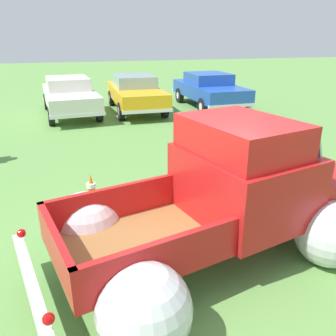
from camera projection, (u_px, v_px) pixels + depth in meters
The scene contains 7 objects.
ground_plane at pixel (202, 257), 4.84m from camera, with size 80.00×80.00×0.00m, color #609347.
vintage_pickup_truck at pixel (227, 203), 4.74m from camera, with size 4.94×3.56×1.96m.
show_car_0 at pixel (69, 95), 13.25m from camera, with size 2.23×4.84×1.43m.
show_car_1 at pixel (135, 92), 13.95m from camera, with size 1.89×4.71×1.43m.
show_car_2 at pixel (209, 89), 14.76m from camera, with size 2.01×4.47×1.43m.
lane_cone_0 at pixel (92, 191), 6.17m from camera, with size 0.36×0.36×0.63m.
lane_cone_1 at pixel (214, 161), 7.61m from camera, with size 0.36×0.36×0.63m.
Camera 1 is at (-1.60, -3.76, 2.93)m, focal length 36.47 mm.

